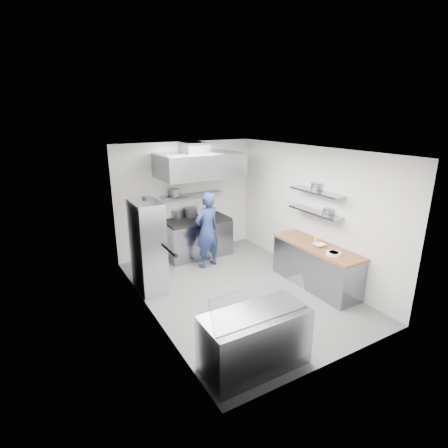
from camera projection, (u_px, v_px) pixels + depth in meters
floor at (239, 290)px, 7.09m from camera, size 5.00×5.00×0.00m
ceiling at (241, 150)px, 6.25m from camera, size 5.00×5.00×0.00m
wall_back at (186, 199)px, 8.74m from camera, size 3.60×2.80×0.02m
wall_front at (341, 274)px, 4.60m from camera, size 3.60×2.80×0.02m
wall_left at (148, 241)px, 5.82m from camera, size 2.80×5.00×0.02m
wall_right at (310, 212)px, 7.53m from camera, size 2.80×5.00×0.02m
gas_range at (198, 238)px, 8.74m from camera, size 1.60×0.80×0.90m
cooktop at (197, 220)px, 8.60m from camera, size 1.57×0.78×0.06m
stock_pot_left at (178, 214)px, 8.67m from camera, size 0.29×0.29×0.20m
stock_pot_mid at (190, 212)px, 8.77m from camera, size 0.34×0.34×0.24m
over_range_shelf at (192, 195)px, 8.62m from camera, size 1.60×0.30×0.04m
shelf_pot_a at (175, 193)px, 8.34m from camera, size 0.23×0.23×0.18m
extractor_hood at (199, 165)px, 8.04m from camera, size 1.90×1.15×0.55m
hood_duct at (195, 147)px, 8.11m from camera, size 0.55×0.55×0.24m
red_firebox at (138, 204)px, 8.09m from camera, size 0.22×0.10×0.26m
chef at (207, 230)px, 7.98m from camera, size 0.72×0.55×1.77m
wire_rack at (148, 246)px, 6.88m from camera, size 0.50×0.90×1.85m
rack_bin_a at (149, 253)px, 6.89m from camera, size 0.18×0.22×0.20m
rack_bin_b at (142, 225)px, 7.01m from camera, size 0.14×0.18×0.16m
rack_jar at (145, 201)px, 6.77m from camera, size 0.10×0.10×0.18m
knife_strip at (169, 250)px, 5.04m from camera, size 0.04×0.55×0.05m
prep_counter_base at (315, 267)px, 7.17m from camera, size 0.62×2.00×0.84m
prep_counter_top at (317, 246)px, 7.04m from camera, size 0.65×2.04×0.06m
plate_stack_a at (332, 254)px, 6.52m from camera, size 0.24×0.24×0.06m
plate_stack_b at (335, 254)px, 6.52m from camera, size 0.23×0.23×0.06m
copper_pan at (319, 241)px, 7.15m from camera, size 0.15×0.15×0.06m
squeeze_bottle at (316, 239)px, 7.08m from camera, size 0.05×0.05×0.18m
mixing_bowl at (319, 245)px, 6.95m from camera, size 0.27×0.27×0.06m
wall_shelf_lower at (315, 212)px, 7.17m from camera, size 0.30×1.30×0.04m
wall_shelf_upper at (316, 192)px, 7.05m from camera, size 0.30×1.30×0.04m
shelf_pot_c at (328, 211)px, 6.97m from camera, size 0.23×0.23×0.10m
shelf_pot_d at (317, 186)px, 7.17m from camera, size 0.23×0.23×0.14m
display_case at (255, 340)px, 4.83m from camera, size 1.50×0.70×0.85m
display_glass at (261, 303)px, 4.54m from camera, size 1.47×0.19×0.42m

